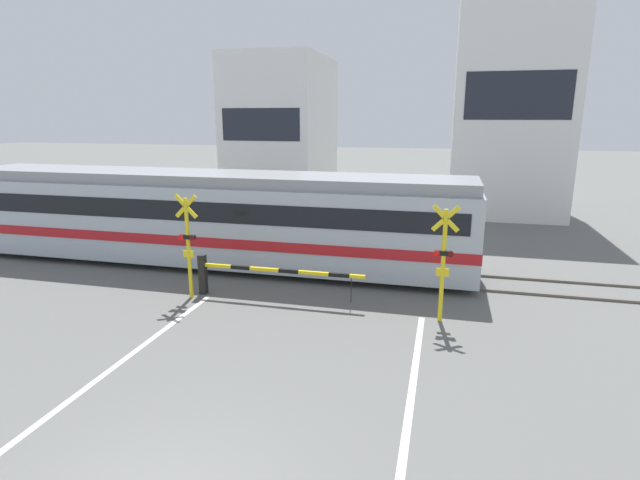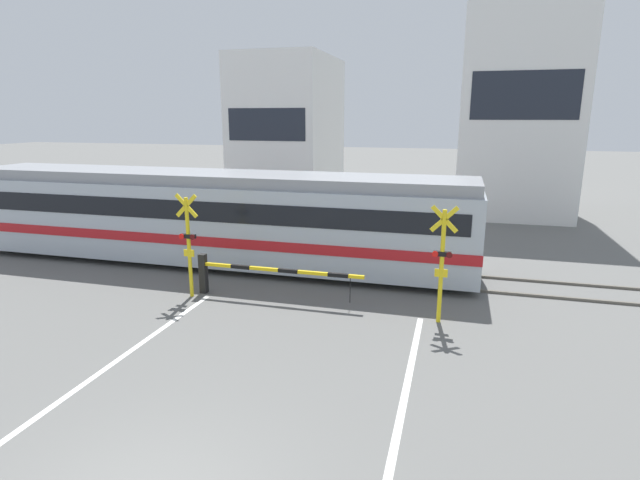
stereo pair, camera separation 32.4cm
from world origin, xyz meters
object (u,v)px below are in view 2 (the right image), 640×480
Objects in this scene: crossing_barrier_far at (403,237)px; crossing_signal_left at (189,241)px; commuter_train at (211,215)px; crossing_barrier_near at (246,272)px; crossing_signal_right at (442,259)px.

crossing_signal_left is at bearing -132.77° from crossing_barrier_far.
crossing_barrier_far is (6.47, 2.56, -0.97)m from commuter_train.
crossing_barrier_far is at bearing 21.57° from commuter_train.
crossing_barrier_near is at bearing -48.52° from commuter_train.
commuter_train reaches higher than crossing_signal_right.
crossing_barrier_near is 1.63× the size of crossing_signal_left.
commuter_train is at bearing 107.29° from crossing_signal_left.
crossing_barrier_far is at bearing 104.97° from crossing_signal_right.
commuter_train is at bearing 157.57° from crossing_signal_right.
crossing_barrier_far is at bearing 47.23° from crossing_signal_left.
crossing_signal_left is (1.03, -3.32, -0.07)m from commuter_train.
crossing_barrier_near is at bearing -125.08° from crossing_barrier_far.
crossing_signal_right is (5.44, -0.37, 0.90)m from crossing_barrier_near.
crossing_barrier_far is 6.15m from crossing_signal_right.
crossing_signal_left is 1.00× the size of crossing_signal_right.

